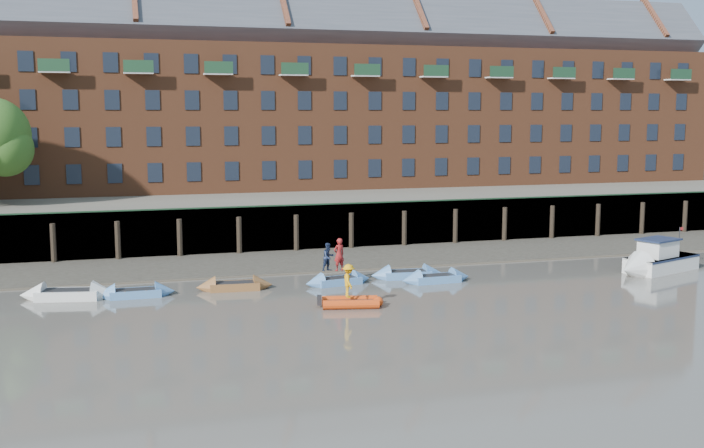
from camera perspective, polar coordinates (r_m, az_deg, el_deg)
name	(u,v)px	position (r m, az deg, el deg)	size (l,w,h in m)	color
ground	(442,328)	(37.93, 6.27, -7.14)	(220.00, 220.00, 0.00)	#5D5851
foreshore	(338,259)	(54.59, -0.96, -2.47)	(110.00, 8.00, 0.50)	#3D382F
mud_band	(353,269)	(51.37, 0.03, -3.12)	(110.00, 1.60, 0.10)	#4C4336
river_wall	(322,227)	(58.52, -2.10, -0.19)	(110.00, 1.23, 3.30)	#2D2A26
bank_terrace	(284,206)	(71.70, -4.76, 1.27)	(110.00, 28.00, 3.20)	#5E594D
apartment_terrace	(280,75)	(72.27, -5.02, 10.24)	(80.60, 15.56, 20.98)	brown
rowboat_0	(68,294)	(45.66, -19.05, -4.63)	(5.14, 2.36, 1.44)	silver
rowboat_1	(135,293)	(45.16, -14.77, -4.65)	(4.13, 1.24, 1.19)	#4F82BD
rowboat_2	(235,286)	(45.85, -8.13, -4.27)	(4.26, 1.51, 1.21)	brown
rowboat_3	(338,281)	(46.78, -0.97, -3.96)	(4.12, 1.82, 1.16)	#4F82BD
rowboat_4	(407,274)	(48.65, 3.83, -3.49)	(4.43, 1.64, 1.26)	#4F82BD
rowboat_5	(436,278)	(47.63, 5.83, -3.78)	(4.24, 1.40, 1.22)	#4F82BD
rib_tender	(353,302)	(41.55, 0.06, -5.43)	(3.17, 1.99, 0.53)	#D03E0F
motor_launch	(651,262)	(53.23, 20.02, -2.49)	(6.65, 4.15, 2.61)	silver
person_rower_a	(339,255)	(46.56, -0.90, -2.13)	(0.68, 0.45, 1.87)	maroon
person_rower_b	(328,257)	(46.54, -1.64, -2.30)	(0.78, 0.61, 1.61)	#19233F
person_rib_crew	(349,281)	(41.21, -0.24, -3.96)	(1.09, 0.63, 1.69)	orange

